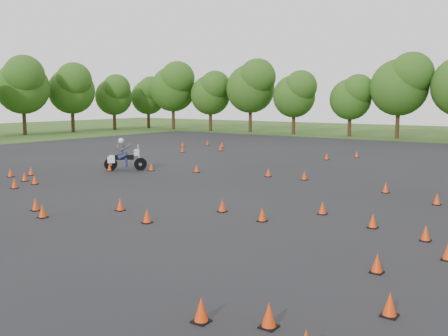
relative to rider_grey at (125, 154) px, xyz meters
name	(u,v)px	position (x,y,z in m)	size (l,w,h in m)	color
ground	(160,213)	(9.11, -6.99, -0.95)	(140.00, 140.00, 0.00)	#2D5119
asphalt_pad	(249,189)	(9.11, -0.99, -0.94)	(62.00, 62.00, 0.00)	black
traffic_cones	(236,187)	(9.09, -2.04, -0.72)	(36.72, 33.04, 0.45)	#EA3909
rider_grey	(125,154)	(0.00, 0.00, 0.00)	(2.44, 0.75, 1.89)	#363A3D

